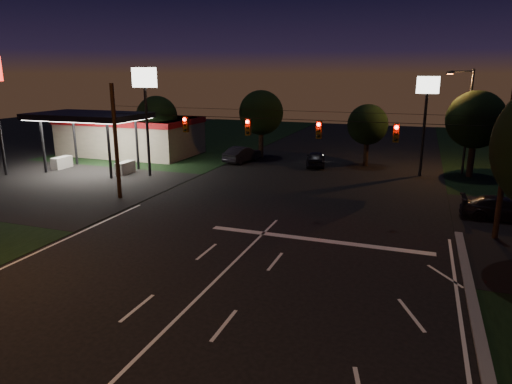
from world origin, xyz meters
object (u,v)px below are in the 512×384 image
at_px(utility_pole_right, 494,238).
at_px(car_cross, 504,209).
at_px(car_oncoming_b, 242,154).
at_px(car_oncoming_a, 316,159).

xyz_separation_m(utility_pole_right, car_cross, (0.86, 3.66, 0.70)).
bearing_deg(utility_pole_right, car_cross, 76.74).
height_order(utility_pole_right, car_oncoming_b, utility_pole_right).
height_order(utility_pole_right, car_cross, utility_pole_right).
bearing_deg(car_cross, car_oncoming_a, 48.23).
relative_size(car_oncoming_a, car_cross, 0.88).
bearing_deg(utility_pole_right, car_oncoming_b, 142.91).
bearing_deg(car_oncoming_a, car_cross, 127.55).
bearing_deg(car_oncoming_b, utility_pole_right, 155.33).
xyz_separation_m(car_oncoming_a, car_oncoming_b, (-7.41, -0.38, 0.05)).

